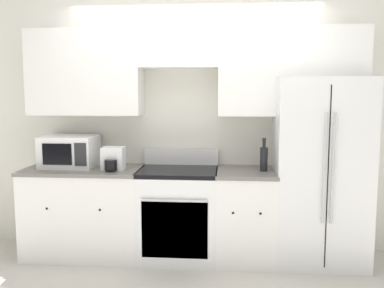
{
  "coord_description": "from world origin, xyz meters",
  "views": [
    {
      "loc": [
        0.34,
        -3.75,
        1.64
      ],
      "look_at": [
        0.0,
        0.31,
        1.13
      ],
      "focal_mm": 40.0,
      "sensor_mm": 36.0,
      "label": 1
    }
  ],
  "objects_px": {
    "microwave": "(70,151)",
    "bottle": "(264,158)",
    "oven_range": "(178,213)",
    "refrigerator": "(319,171)"
  },
  "relations": [
    {
      "from": "microwave",
      "to": "bottle",
      "type": "bearing_deg",
      "value": -2.28
    },
    {
      "from": "oven_range",
      "to": "refrigerator",
      "type": "distance_m",
      "value": 1.42
    },
    {
      "from": "bottle",
      "to": "microwave",
      "type": "bearing_deg",
      "value": 177.72
    },
    {
      "from": "refrigerator",
      "to": "bottle",
      "type": "distance_m",
      "value": 0.55
    },
    {
      "from": "oven_range",
      "to": "bottle",
      "type": "height_order",
      "value": "bottle"
    },
    {
      "from": "microwave",
      "to": "oven_range",
      "type": "bearing_deg",
      "value": -3.24
    },
    {
      "from": "refrigerator",
      "to": "microwave",
      "type": "height_order",
      "value": "refrigerator"
    },
    {
      "from": "oven_range",
      "to": "microwave",
      "type": "xyz_separation_m",
      "value": [
        -1.1,
        0.06,
        0.59
      ]
    },
    {
      "from": "oven_range",
      "to": "refrigerator",
      "type": "xyz_separation_m",
      "value": [
        1.35,
        0.04,
        0.43
      ]
    },
    {
      "from": "microwave",
      "to": "bottle",
      "type": "height_order",
      "value": "bottle"
    }
  ]
}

